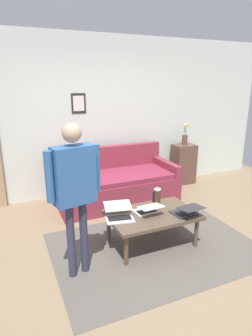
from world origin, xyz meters
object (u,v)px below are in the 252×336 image
french_press (157,196)px  side_shelf (183,164)px  couch (116,184)px  coffee_table (152,216)px  laptop_center (186,211)px  person_standing (74,182)px  laptop_left (148,210)px  flower_vase (185,138)px  laptop_right (119,214)px

french_press → side_shelf: 2.12m
couch → coffee_table: bearing=86.5°
coffee_table → french_press: (-0.19, -0.22, 0.15)m
couch → laptop_center: couch is taller
coffee_table → person_standing: person_standing is taller
laptop_left → side_shelf: size_ratio=0.43×
flower_vase → person_standing: size_ratio=0.26×
laptop_center → laptop_right: size_ratio=0.92×
couch → laptop_right: couch is taller
coffee_table → flower_vase: 2.47m
laptop_right → person_standing: bearing=24.2°
laptop_left → laptop_center: size_ratio=0.88×
laptop_center → laptop_right: 0.80m
laptop_center → laptop_right: bearing=-17.5°
couch → person_standing: 2.07m
laptop_right → couch: bearing=-110.0°
laptop_right → flower_vase: (-2.07, -1.70, 0.45)m
laptop_left → laptop_center: laptop_center is taller
laptop_left → person_standing: size_ratio=0.21×
person_standing → flower_vase: bearing=-143.3°
couch → side_shelf: bearing=-168.1°
couch → laptop_left: couch is taller
side_shelf → flower_vase: flower_vase is taller
laptop_left → french_press: 0.31m
laptop_left → laptop_center: (-0.40, 0.23, 0.00)m
side_shelf → flower_vase: size_ratio=1.85×
couch → laptop_right: size_ratio=4.75×
person_standing → couch: bearing=-123.1°
person_standing → laptop_center: bearing=-179.6°
laptop_center → couch: bearing=-80.6°
coffee_table → french_press: bearing=-130.7°
laptop_left → laptop_right: (0.37, -0.02, 0.00)m
coffee_table → flower_vase: (-1.65, -1.75, 0.54)m
person_standing → coffee_table: bearing=-168.2°
french_press → person_standing: (1.17, 0.43, 0.50)m
coffee_table → french_press: french_press is taller
flower_vase → side_shelf: bearing=-59.1°
laptop_center → person_standing: person_standing is taller
couch → french_press: 1.22m
french_press → person_standing: size_ratio=0.15×
side_shelf → french_press: bearing=46.3°
couch → person_standing: size_ratio=1.22×
side_shelf → laptop_right: bearing=39.5°
french_press → side_shelf: size_ratio=0.31×
flower_vase → person_standing: person_standing is taller
laptop_center → person_standing: (1.33, 0.01, 0.56)m
laptop_right → french_press: 0.64m
french_press → flower_vase: 2.15m
laptop_center → french_press: bearing=-69.1°
couch → side_shelf: couch is taller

